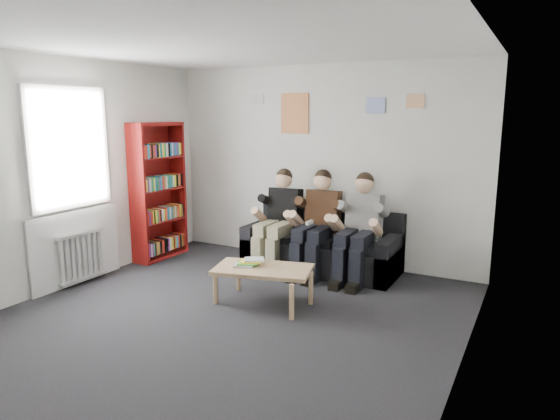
% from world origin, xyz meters
% --- Properties ---
extents(room_shell, '(5.00, 5.00, 5.00)m').
position_xyz_m(room_shell, '(0.00, 0.00, 1.35)').
color(room_shell, black).
rests_on(room_shell, ground).
extents(sofa, '(2.03, 0.83, 0.78)m').
position_xyz_m(sofa, '(0.20, 2.11, 0.28)').
color(sofa, black).
rests_on(sofa, ground).
extents(bookshelf, '(0.29, 0.87, 1.93)m').
position_xyz_m(bookshelf, '(-2.08, 1.55, 0.97)').
color(bookshelf, maroon).
rests_on(bookshelf, ground).
extents(coffee_table, '(1.03, 0.57, 0.41)m').
position_xyz_m(coffee_table, '(0.13, 0.66, 0.36)').
color(coffee_table, tan).
rests_on(coffee_table, ground).
extents(game_cases, '(0.28, 0.26, 0.07)m').
position_xyz_m(game_cases, '(-0.04, 0.66, 0.45)').
color(game_cases, silver).
rests_on(game_cases, coffee_table).
extents(person_left, '(0.42, 0.90, 1.32)m').
position_xyz_m(person_left, '(-0.36, 1.92, 0.65)').
color(person_left, black).
rests_on(person_left, sofa).
extents(person_middle, '(0.43, 0.92, 1.34)m').
position_xyz_m(person_middle, '(0.20, 1.92, 0.65)').
color(person_middle, '#4B2C19').
rests_on(person_middle, sofa).
extents(person_right, '(0.43, 0.92, 1.34)m').
position_xyz_m(person_right, '(0.77, 1.92, 0.65)').
color(person_right, white).
rests_on(person_right, sofa).
extents(radiator, '(0.10, 0.64, 0.60)m').
position_xyz_m(radiator, '(-2.15, 0.20, 0.35)').
color(radiator, silver).
rests_on(radiator, ground).
extents(window, '(0.05, 1.30, 2.36)m').
position_xyz_m(window, '(-2.22, 0.20, 1.03)').
color(window, white).
rests_on(window, room_shell).
extents(poster_large, '(0.42, 0.01, 0.55)m').
position_xyz_m(poster_large, '(-0.40, 2.49, 2.05)').
color(poster_large, gold).
rests_on(poster_large, room_shell).
extents(poster_blue, '(0.25, 0.01, 0.20)m').
position_xyz_m(poster_blue, '(0.75, 2.49, 2.15)').
color(poster_blue, '#3F69D6').
rests_on(poster_blue, room_shell).
extents(poster_pink, '(0.22, 0.01, 0.18)m').
position_xyz_m(poster_pink, '(1.25, 2.49, 2.20)').
color(poster_pink, '#CC3F8B').
rests_on(poster_pink, room_shell).
extents(poster_sign, '(0.20, 0.01, 0.14)m').
position_xyz_m(poster_sign, '(-1.00, 2.49, 2.25)').
color(poster_sign, silver).
rests_on(poster_sign, room_shell).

